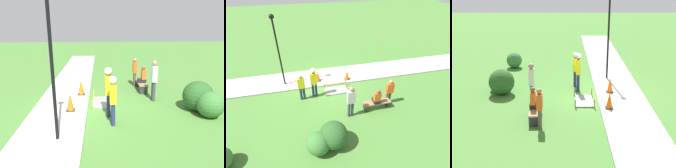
# 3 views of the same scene
# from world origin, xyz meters

# --- Properties ---
(ground_plane) EXTENTS (60.00, 60.00, 0.00)m
(ground_plane) POSITION_xyz_m (0.00, 0.00, 0.00)
(ground_plane) COLOR #477A33
(sidewalk) EXTENTS (28.00, 2.23, 0.10)m
(sidewalk) POSITION_xyz_m (0.00, -1.11, 0.05)
(sidewalk) COLOR #ADAAA3
(sidewalk) RESTS_ON ground_plane
(wet_concrete_patch) EXTENTS (1.51, 0.88, 0.40)m
(wet_concrete_patch) POSITION_xyz_m (-0.90, 0.64, 0.04)
(wet_concrete_patch) COLOR gray
(wet_concrete_patch) RESTS_ON ground_plane
(traffic_cone_near_patch) EXTENTS (0.34, 0.34, 0.72)m
(traffic_cone_near_patch) POSITION_xyz_m (-1.88, -0.38, 0.46)
(traffic_cone_near_patch) COLOR black
(traffic_cone_near_patch) RESTS_ON sidewalk
(traffic_cone_far_patch) EXTENTS (0.34, 0.34, 0.72)m
(traffic_cone_far_patch) POSITION_xyz_m (0.08, -0.66, 0.45)
(traffic_cone_far_patch) COLOR black
(traffic_cone_far_patch) RESTS_ON sidewalk
(park_bench) EXTENTS (1.52, 0.44, 0.45)m
(park_bench) POSITION_xyz_m (-2.72, 2.72, 0.31)
(park_bench) COLOR #2D2D33
(park_bench) RESTS_ON ground_plane
(person_seated_on_bench) EXTENTS (0.36, 0.44, 0.89)m
(person_seated_on_bench) POSITION_xyz_m (-2.65, 2.77, 0.80)
(person_seated_on_bench) COLOR black
(person_seated_on_bench) RESTS_ON park_bench
(worker_supervisor) EXTENTS (0.40, 0.26, 1.77)m
(worker_supervisor) POSITION_xyz_m (1.21, 0.98, 1.06)
(worker_supervisor) COLOR navy
(worker_supervisor) RESTS_ON ground_plane
(worker_assistant) EXTENTS (0.40, 0.28, 1.92)m
(worker_assistant) POSITION_xyz_m (0.48, 0.85, 1.17)
(worker_assistant) COLOR navy
(worker_assistant) RESTS_ON ground_plane
(bystander_in_orange_shirt) EXTENTS (0.40, 0.22, 1.59)m
(bystander_in_orange_shirt) POSITION_xyz_m (-3.51, 2.48, 0.89)
(bystander_in_orange_shirt) COLOR brown
(bystander_in_orange_shirt) RESTS_ON ground_plane
(bystander_in_gray_shirt) EXTENTS (0.40, 0.25, 1.88)m
(bystander_in_gray_shirt) POSITION_xyz_m (-1.13, 2.98, 1.08)
(bystander_in_gray_shirt) COLOR #383D47
(bystander_in_gray_shirt) RESTS_ON ground_plane
(lamppost_near) EXTENTS (0.28, 0.28, 4.43)m
(lamppost_near) POSITION_xyz_m (2.28, -0.78, 2.95)
(lamppost_near) COLOR black
(lamppost_near) RESTS_ON sidewalk
(shrub_rounded_near) EXTENTS (0.93, 0.93, 0.93)m
(shrub_rounded_near) POSITION_xyz_m (4.62, 4.53, 0.46)
(shrub_rounded_near) COLOR #387033
(shrub_rounded_near) RESTS_ON ground_plane
(shrub_rounded_mid) EXTENTS (1.23, 1.23, 1.23)m
(shrub_rounded_mid) POSITION_xyz_m (0.10, 4.52, 0.62)
(shrub_rounded_mid) COLOR #285623
(shrub_rounded_mid) RESTS_ON ground_plane
(shrub_rounded_far) EXTENTS (1.02, 1.02, 1.02)m
(shrub_rounded_far) POSITION_xyz_m (0.79, 4.71, 0.51)
(shrub_rounded_far) COLOR #387033
(shrub_rounded_far) RESTS_ON ground_plane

